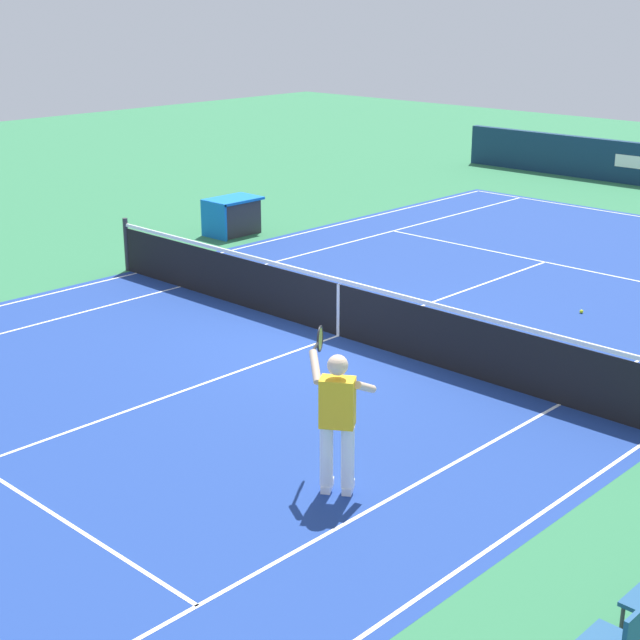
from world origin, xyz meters
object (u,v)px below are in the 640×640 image
object	(u,v)px
tennis_net	(339,307)
tennis_player_near	(337,415)
equipment_cart_tarped	(232,216)
tennis_ball	(581,311)

from	to	relation	value
tennis_net	tennis_player_near	bearing A→B (deg)	42.25
tennis_net	tennis_player_near	distance (m)	5.30
tennis_net	tennis_player_near	world-z (taller)	tennis_player_near
tennis_net	equipment_cart_tarped	xyz separation A→B (m)	(-3.57, -6.62, -0.05)
equipment_cart_tarped	tennis_ball	bearing A→B (deg)	91.62
tennis_net	tennis_ball	bearing A→B (deg)	149.03
tennis_net	tennis_ball	size ratio (longest dim) A/B	177.27
tennis_player_near	equipment_cart_tarped	bearing A→B (deg)	-126.31
tennis_player_near	equipment_cart_tarped	distance (m)	12.63
tennis_ball	equipment_cart_tarped	xyz separation A→B (m)	(0.25, -8.91, 0.40)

